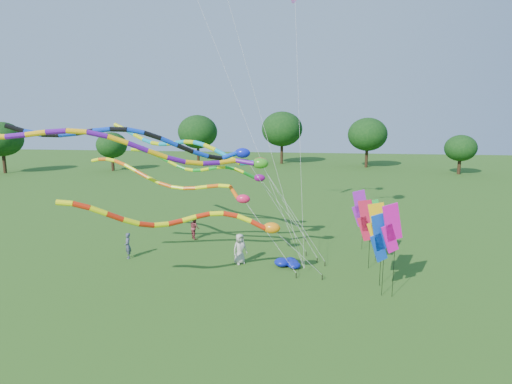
# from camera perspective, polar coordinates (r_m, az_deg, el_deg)

# --- Properties ---
(ground) EXTENTS (160.00, 160.00, 0.00)m
(ground) POSITION_cam_1_polar(r_m,az_deg,el_deg) (21.44, -0.75, -14.33)
(ground) COLOR #245717
(ground) RESTS_ON ground
(tree_ring) EXTENTS (119.42, 120.27, 8.90)m
(tree_ring) POSITION_cam_1_polar(r_m,az_deg,el_deg) (21.03, 2.45, 0.03)
(tree_ring) COLOR #382314
(tree_ring) RESTS_ON ground
(tube_kite_red) EXTENTS (11.81, 5.18, 5.71)m
(tube_kite_red) POSITION_cam_1_polar(r_m,az_deg,el_deg) (21.55, -7.37, -3.80)
(tube_kite_red) COLOR black
(tube_kite_red) RESTS_ON ground
(tube_kite_orange) EXTENTS (13.63, 4.15, 6.75)m
(tube_kite_orange) POSITION_cam_1_polar(r_m,az_deg,el_deg) (26.32, -9.98, 1.30)
(tube_kite_orange) COLOR black
(tube_kite_orange) RESTS_ON ground
(tube_kite_purple) EXTENTS (16.01, 6.20, 8.93)m
(tube_kite_purple) POSITION_cam_1_polar(r_m,az_deg,el_deg) (22.60, -12.11, 5.26)
(tube_kite_purple) COLOR black
(tube_kite_purple) RESTS_ON ground
(tube_kite_blue) EXTENTS (15.25, 5.98, 9.01)m
(tube_kite_blue) POSITION_cam_1_polar(r_m,az_deg,el_deg) (24.37, -12.60, 6.34)
(tube_kite_blue) COLOR black
(tube_kite_blue) RESTS_ON ground
(tube_kite_cyan) EXTENTS (15.05, 5.76, 8.77)m
(tube_kite_cyan) POSITION_cam_1_polar(r_m,az_deg,el_deg) (29.06, -7.62, 5.73)
(tube_kite_cyan) COLOR black
(tube_kite_cyan) RESTS_ON ground
(tube_kite_green) EXTENTS (12.89, 1.62, 6.97)m
(tube_kite_green) POSITION_cam_1_polar(r_m,az_deg,el_deg) (31.18, -5.97, 3.15)
(tube_kite_green) COLOR black
(tube_kite_green) RESTS_ON ground
(banner_pole_orange) EXTENTS (1.16, 0.21, 4.52)m
(banner_pole_orange) POSITION_cam_1_polar(r_m,az_deg,el_deg) (23.05, 15.91, -4.36)
(banner_pole_orange) COLOR black
(banner_pole_orange) RESTS_ON ground
(banner_pole_red) EXTENTS (1.11, 0.49, 4.13)m
(banner_pole_red) POSITION_cam_1_polar(r_m,az_deg,el_deg) (25.63, 14.51, -3.68)
(banner_pole_red) COLOR black
(banner_pole_red) RESTS_ON ground
(banner_pole_blue_b) EXTENTS (1.10, 0.52, 4.29)m
(banner_pole_blue_b) POSITION_cam_1_polar(r_m,az_deg,el_deg) (21.76, 16.24, -5.85)
(banner_pole_blue_b) COLOR black
(banner_pole_blue_b) RESTS_ON ground
(banner_pole_magenta_b) EXTENTS (1.11, 0.50, 4.80)m
(banner_pole_magenta_b) POSITION_cam_1_polar(r_m,az_deg,el_deg) (21.66, 17.63, -4.64)
(banner_pole_magenta_b) COLOR black
(banner_pole_magenta_b) RESTS_ON ground
(banner_pole_violet) EXTENTS (1.15, 0.31, 4.08)m
(banner_pole_violet) POSITION_cam_1_polar(r_m,az_deg,el_deg) (28.98, 13.70, -2.12)
(banner_pole_violet) COLOR black
(banner_pole_violet) RESTS_ON ground
(banner_pole_green) EXTENTS (1.16, 0.16, 3.88)m
(banner_pole_green) POSITION_cam_1_polar(r_m,az_deg,el_deg) (27.05, 15.35, -3.53)
(banner_pole_green) COLOR black
(banner_pole_green) RESTS_ON ground
(blue_nylon_heap) EXTENTS (1.42, 1.02, 0.47)m
(blue_nylon_heap) POSITION_cam_1_polar(r_m,az_deg,el_deg) (25.74, 4.23, -9.51)
(blue_nylon_heap) COLOR #0B1899
(blue_nylon_heap) RESTS_ON ground
(person_a) EXTENTS (1.08, 1.04, 1.86)m
(person_a) POSITION_cam_1_polar(r_m,az_deg,el_deg) (26.04, -2.16, -7.58)
(person_a) COLOR beige
(person_a) RESTS_ON ground
(person_b) EXTENTS (0.63, 0.71, 1.63)m
(person_b) POSITION_cam_1_polar(r_m,az_deg,el_deg) (28.16, -16.73, -6.87)
(person_b) COLOR #444A60
(person_b) RESTS_ON ground
(person_c) EXTENTS (0.96, 1.00, 1.63)m
(person_c) POSITION_cam_1_polar(r_m,az_deg,el_deg) (31.43, -8.18, -4.73)
(person_c) COLOR maroon
(person_c) RESTS_ON ground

